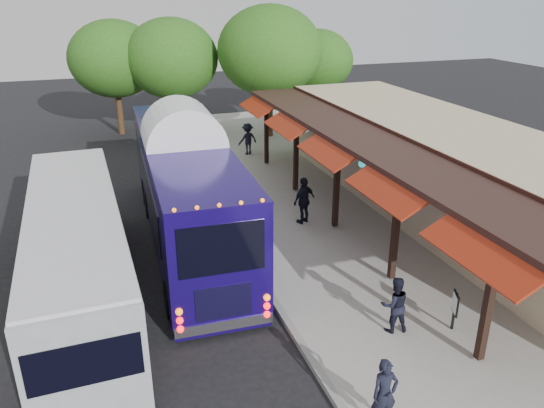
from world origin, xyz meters
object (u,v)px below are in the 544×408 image
object	(u,v)px
city_bus	(77,248)
sign_board	(455,305)
coach_bus	(186,184)
ped_d	(248,139)
ped_c	(304,200)
ped_a	(385,394)
ped_b	(395,305)

from	to	relation	value
city_bus	sign_board	size ratio (longest dim) A/B	10.36
coach_bus	sign_board	distance (m)	9.55
ped_d	sign_board	distance (m)	16.74
coach_bus	sign_board	size ratio (longest dim) A/B	11.62
city_bus	ped_c	world-z (taller)	city_bus
ped_a	ped_c	bearing A→B (deg)	78.78
ped_a	ped_b	distance (m)	3.31
city_bus	ped_c	bearing A→B (deg)	17.01
ped_b	ped_d	bearing A→B (deg)	-83.39
coach_bus	ped_c	bearing A→B (deg)	-1.04
coach_bus	city_bus	xyz separation A→B (m)	(-3.61, -2.89, -0.48)
ped_d	ped_c	bearing A→B (deg)	73.12
ped_a	city_bus	bearing A→B (deg)	130.13
ped_a	ped_c	xyz separation A→B (m)	(2.26, 9.79, 0.13)
city_bus	sign_board	distance (m)	10.28
ped_c	ped_a	bearing A→B (deg)	51.92
ped_a	sign_board	bearing A→B (deg)	35.78
ped_d	city_bus	bearing A→B (deg)	40.97
ped_d	ped_a	bearing A→B (deg)	68.09
sign_board	coach_bus	bearing A→B (deg)	148.23
ped_d	sign_board	size ratio (longest dim) A/B	1.56
city_bus	ped_d	world-z (taller)	city_bus
city_bus	ped_c	xyz separation A→B (m)	(7.92, 2.64, -0.58)
coach_bus	sign_board	world-z (taller)	coach_bus
ped_a	ped_b	size ratio (longest dim) A/B	1.01
city_bus	ped_c	distance (m)	8.37
city_bus	ped_a	xyz separation A→B (m)	(5.66, -7.15, -0.71)
sign_board	ped_a	bearing A→B (deg)	-122.64
ped_a	sign_board	xyz separation A→B (m)	(3.36, 2.27, -0.05)
city_bus	coach_bus	bearing A→B (deg)	37.21
city_bus	ped_a	distance (m)	9.14
ped_c	ped_d	distance (m)	9.23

